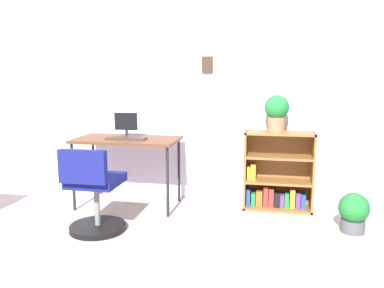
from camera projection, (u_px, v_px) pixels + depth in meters
name	position (u px, v px, depth m)	size (l,w,h in m)	color
ground_plane	(86.00, 288.00, 2.73)	(6.24, 6.24, 0.00)	#A8988A
wall_back	(165.00, 96.00, 4.60)	(5.20, 0.12, 2.36)	silver
desk	(127.00, 144.00, 4.31)	(1.10, 0.59, 0.75)	#56331D
monitor	(126.00, 126.00, 4.34)	(0.25, 0.19, 0.27)	#262628
keyboard	(126.00, 138.00, 4.23)	(0.42, 0.14, 0.02)	#372C28
office_chair	(94.00, 195.00, 3.63)	(0.52, 0.55, 0.81)	black
bookshelf_low	(277.00, 175.00, 4.31)	(0.72, 0.30, 0.84)	brown
potted_plant_on_shelf	(277.00, 111.00, 4.14)	(0.25, 0.25, 0.38)	#9E6642
potted_plant_floor	(354.00, 211.00, 3.66)	(0.28, 0.28, 0.37)	#474C51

